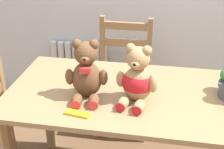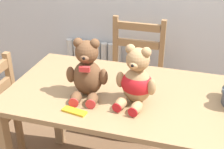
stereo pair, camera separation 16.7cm
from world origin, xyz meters
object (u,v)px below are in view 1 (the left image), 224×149
(wooden_chair_behind, at_px, (123,77))
(chocolate_bar, at_px, (77,114))
(teddy_bear_left, at_px, (86,73))
(teddy_bear_right, at_px, (137,79))

(wooden_chair_behind, xyz_separation_m, chocolate_bar, (-0.09, -1.01, 0.31))
(teddy_bear_left, xyz_separation_m, chocolate_bar, (-0.01, -0.19, -0.14))
(wooden_chair_behind, relative_size, chocolate_bar, 7.17)
(wooden_chair_behind, relative_size, teddy_bear_right, 2.90)
(teddy_bear_left, height_order, teddy_bear_right, teddy_bear_left)
(teddy_bear_left, bearing_deg, chocolate_bar, 80.21)
(wooden_chair_behind, xyz_separation_m, teddy_bear_left, (-0.08, -0.82, 0.45))
(teddy_bear_left, bearing_deg, wooden_chair_behind, -103.99)
(teddy_bear_left, xyz_separation_m, teddy_bear_right, (0.27, 0.00, -0.01))
(wooden_chair_behind, relative_size, teddy_bear_left, 2.82)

